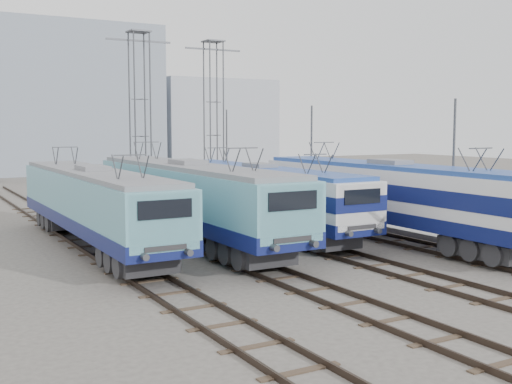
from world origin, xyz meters
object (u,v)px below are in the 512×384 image
object	(u,v)px
safety_cone	(510,239)
mast_rear	(227,154)
locomotive_center_left	(190,195)
mast_front	(453,172)
locomotive_far_left	(95,201)
locomotive_far_right	(392,193)
mast_mid	(311,160)
catenary_tower_east	(214,114)
catenary_tower_west	(140,112)
locomotive_center_right	(261,192)

from	to	relation	value
safety_cone	mast_rear	bearing A→B (deg)	92.13
locomotive_center_left	mast_front	bearing A→B (deg)	-31.07
locomotive_center_left	locomotive_far_left	bearing A→B (deg)	172.51
mast_front	safety_cone	distance (m)	4.04
locomotive_far_right	mast_rear	xyz separation A→B (m)	(1.85, 21.79, 1.11)
mast_mid	locomotive_far_left	bearing A→B (deg)	-162.40
locomotive_far_right	safety_cone	world-z (taller)	locomotive_far_right
locomotive_far_left	mast_rear	size ratio (longest dim) A/B	2.57
mast_mid	catenary_tower_east	bearing A→B (deg)	101.86
locomotive_center_left	catenary_tower_west	xyz separation A→B (m)	(2.25, 13.46, 4.30)
safety_cone	locomotive_center_left	bearing A→B (deg)	142.27
catenary_tower_east	mast_front	world-z (taller)	catenary_tower_east
catenary_tower_east	mast_rear	xyz separation A→B (m)	(2.10, 2.00, -3.14)
locomotive_far_left	safety_cone	size ratio (longest dim) A/B	31.61
mast_mid	mast_rear	xyz separation A→B (m)	(0.00, 12.00, 0.00)
locomotive_center_right	catenary_tower_east	size ratio (longest dim) A/B	1.44
locomotive_center_right	catenary_tower_west	xyz separation A→B (m)	(-2.25, 12.60, 4.43)
locomotive_far_right	catenary_tower_west	distance (m)	19.49
mast_rear	locomotive_center_left	bearing A→B (deg)	-121.86
locomotive_far_left	locomotive_far_right	world-z (taller)	locomotive_far_right
mast_front	mast_mid	size ratio (longest dim) A/B	1.00
mast_mid	mast_rear	distance (m)	12.00
mast_front	safety_cone	bearing A→B (deg)	-69.34
mast_rear	mast_mid	bearing A→B (deg)	-90.00
catenary_tower_west	mast_front	bearing A→B (deg)	-66.73
locomotive_far_right	catenary_tower_west	world-z (taller)	catenary_tower_west
locomotive_far_left	mast_mid	bearing A→B (deg)	17.60
catenary_tower_east	mast_mid	world-z (taller)	catenary_tower_east
locomotive_far_left	mast_front	distance (m)	16.97
mast_mid	locomotive_center_left	bearing A→B (deg)	-153.28
catenary_tower_west	safety_cone	bearing A→B (deg)	-67.03
catenary_tower_west	locomotive_far_right	bearing A→B (deg)	-69.22
locomotive_far_left	catenary_tower_west	distance (m)	15.18
locomotive_center_right	mast_rear	bearing A→B (deg)	69.06
catenary_tower_east	mast_front	xyz separation A→B (m)	(2.10, -22.00, -3.14)
mast_rear	locomotive_center_right	bearing A→B (deg)	-110.94
locomotive_center_right	locomotive_far_right	size ratio (longest dim) A/B	0.92
mast_rear	locomotive_far_right	bearing A→B (deg)	-94.85
locomotive_far_right	catenary_tower_west	bearing A→B (deg)	110.78
locomotive_far_left	locomotive_far_right	size ratio (longest dim) A/B	0.96
locomotive_far_left	mast_front	bearing A→B (deg)	-24.92
locomotive_far_left	catenary_tower_west	size ratio (longest dim) A/B	1.50
catenary_tower_east	mast_rear	world-z (taller)	catenary_tower_east
mast_front	mast_mid	bearing A→B (deg)	90.00
locomotive_center_right	catenary_tower_east	bearing A→B (deg)	73.76
locomotive_far_right	mast_front	size ratio (longest dim) A/B	2.68
catenary_tower_west	mast_mid	world-z (taller)	catenary_tower_west
mast_mid	mast_front	bearing A→B (deg)	-90.00
locomotive_far_right	catenary_tower_west	size ratio (longest dim) A/B	1.57
locomotive_center_left	safety_cone	distance (m)	15.07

